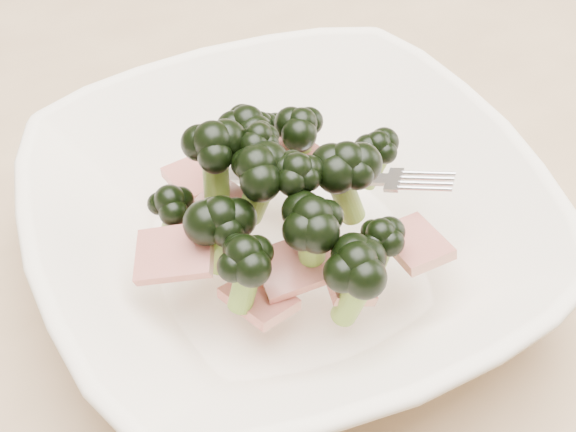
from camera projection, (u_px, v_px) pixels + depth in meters
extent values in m
cube|color=tan|center=(323.00, 191.00, 0.61)|extent=(1.20, 0.80, 0.04)
cylinder|color=tan|center=(485.00, 100.00, 1.28)|extent=(0.06, 0.06, 0.71)
imported|color=white|center=(288.00, 229.00, 0.50)|extent=(0.35, 0.35, 0.08)
cylinder|color=olive|center=(354.00, 296.00, 0.45)|extent=(0.02, 0.03, 0.05)
ellipsoid|color=black|center=(357.00, 262.00, 0.43)|extent=(0.04, 0.04, 0.03)
cylinder|color=olive|center=(301.00, 147.00, 0.52)|extent=(0.02, 0.01, 0.03)
ellipsoid|color=black|center=(302.00, 123.00, 0.50)|extent=(0.03, 0.03, 0.03)
cylinder|color=olive|center=(344.00, 194.00, 0.47)|extent=(0.03, 0.02, 0.04)
ellipsoid|color=black|center=(347.00, 161.00, 0.46)|extent=(0.04, 0.04, 0.03)
cylinder|color=olive|center=(223.00, 244.00, 0.46)|extent=(0.02, 0.02, 0.04)
ellipsoid|color=black|center=(221.00, 216.00, 0.45)|extent=(0.04, 0.04, 0.03)
cylinder|color=olive|center=(173.00, 222.00, 0.49)|extent=(0.02, 0.02, 0.03)
ellipsoid|color=black|center=(170.00, 200.00, 0.47)|extent=(0.03, 0.03, 0.03)
cylinder|color=olive|center=(267.00, 148.00, 0.54)|extent=(0.01, 0.02, 0.03)
ellipsoid|color=black|center=(267.00, 126.00, 0.53)|extent=(0.03, 0.03, 0.02)
cylinder|color=olive|center=(216.00, 178.00, 0.48)|extent=(0.02, 0.02, 0.05)
ellipsoid|color=black|center=(213.00, 141.00, 0.46)|extent=(0.04, 0.04, 0.03)
cylinder|color=olive|center=(257.00, 196.00, 0.46)|extent=(0.03, 0.02, 0.04)
ellipsoid|color=black|center=(256.00, 166.00, 0.45)|extent=(0.04, 0.04, 0.03)
cylinder|color=olive|center=(377.00, 261.00, 0.46)|extent=(0.02, 0.02, 0.04)
ellipsoid|color=black|center=(381.00, 233.00, 0.45)|extent=(0.03, 0.03, 0.02)
cylinder|color=olive|center=(297.00, 191.00, 0.46)|extent=(0.02, 0.02, 0.03)
ellipsoid|color=black|center=(297.00, 169.00, 0.45)|extent=(0.03, 0.03, 0.03)
cylinder|color=olive|center=(260.00, 165.00, 0.48)|extent=(0.02, 0.02, 0.04)
ellipsoid|color=black|center=(259.00, 136.00, 0.46)|extent=(0.03, 0.03, 0.02)
cylinder|color=olive|center=(246.00, 282.00, 0.44)|extent=(0.02, 0.01, 0.04)
ellipsoid|color=black|center=(244.00, 254.00, 0.43)|extent=(0.04, 0.04, 0.03)
cylinder|color=olive|center=(376.00, 167.00, 0.52)|extent=(0.02, 0.02, 0.03)
ellipsoid|color=black|center=(378.00, 144.00, 0.51)|extent=(0.03, 0.03, 0.02)
cylinder|color=olive|center=(311.00, 244.00, 0.45)|extent=(0.02, 0.02, 0.04)
ellipsoid|color=black|center=(312.00, 216.00, 0.44)|extent=(0.04, 0.04, 0.03)
cylinder|color=olive|center=(248.00, 150.00, 0.51)|extent=(0.02, 0.02, 0.04)
ellipsoid|color=black|center=(247.00, 123.00, 0.49)|extent=(0.04, 0.04, 0.03)
cube|color=maroon|center=(301.00, 263.00, 0.47)|extent=(0.06, 0.04, 0.02)
cube|color=maroon|center=(214.00, 217.00, 0.48)|extent=(0.06, 0.05, 0.02)
cube|color=maroon|center=(259.00, 299.00, 0.46)|extent=(0.04, 0.05, 0.02)
cube|color=maroon|center=(195.00, 178.00, 0.52)|extent=(0.03, 0.04, 0.01)
cube|color=maroon|center=(345.00, 272.00, 0.47)|extent=(0.04, 0.05, 0.01)
cube|color=maroon|center=(175.00, 253.00, 0.46)|extent=(0.06, 0.05, 0.03)
cube|color=maroon|center=(415.00, 243.00, 0.47)|extent=(0.04, 0.05, 0.02)
cube|color=maroon|center=(290.00, 147.00, 0.52)|extent=(0.04, 0.05, 0.01)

